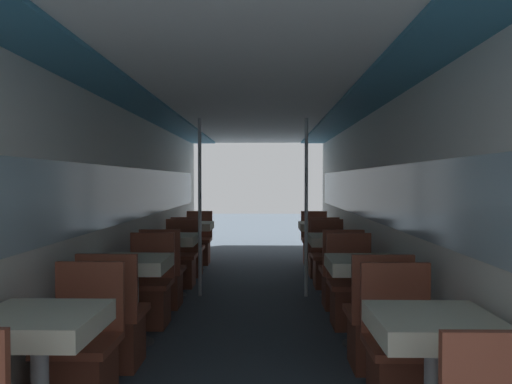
# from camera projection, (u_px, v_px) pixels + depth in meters

# --- Properties ---
(wall_left) EXTENTS (0.05, 10.38, 2.21)m
(wall_left) POSITION_uv_depth(u_px,v_px,m) (123.00, 209.00, 5.42)
(wall_left) COLOR silver
(wall_left) RESTS_ON ground_plane
(wall_right) EXTENTS (0.05, 10.38, 2.21)m
(wall_right) POSITION_uv_depth(u_px,v_px,m) (380.00, 209.00, 5.37)
(wall_right) COLOR silver
(wall_right) RESTS_ON ground_plane
(ceiling_panel) EXTENTS (2.78, 10.38, 0.07)m
(ceiling_panel) POSITION_uv_depth(u_px,v_px,m) (251.00, 105.00, 5.37)
(ceiling_panel) COLOR white
(ceiling_panel) RESTS_ON wall_left
(dining_table_left_0) EXTENTS (0.61, 0.61, 0.76)m
(dining_table_left_0) POSITION_uv_depth(u_px,v_px,m) (39.00, 334.00, 2.56)
(dining_table_left_0) COLOR #4C4C51
(dining_table_left_0) RESTS_ON ground_plane
(chair_left_far_0) EXTENTS (0.45, 0.45, 0.90)m
(chair_left_far_0) POSITION_uv_depth(u_px,v_px,m) (80.00, 366.00, 3.13)
(chair_left_far_0) COLOR brown
(chair_left_far_0) RESTS_ON ground_plane
(dining_table_left_1) EXTENTS (0.61, 0.61, 0.76)m
(dining_table_left_1) POSITION_uv_depth(u_px,v_px,m) (133.00, 270.00, 4.39)
(dining_table_left_1) COLOR #4C4C51
(dining_table_left_1) RESTS_ON ground_plane
(chair_left_near_1) EXTENTS (0.45, 0.45, 0.90)m
(chair_left_near_1) POSITION_uv_depth(u_px,v_px,m) (115.00, 331.00, 3.84)
(chair_left_near_1) COLOR brown
(chair_left_near_1) RESTS_ON ground_plane
(chair_left_far_1) EXTENTS (0.45, 0.45, 0.90)m
(chair_left_far_1) POSITION_uv_depth(u_px,v_px,m) (149.00, 297.00, 4.96)
(chair_left_far_1) COLOR brown
(chair_left_far_1) RESTS_ON ground_plane
(dining_table_left_2) EXTENTS (0.61, 0.61, 0.76)m
(dining_table_left_2) POSITION_uv_depth(u_px,v_px,m) (172.00, 244.00, 6.22)
(dining_table_left_2) COLOR #4C4C51
(dining_table_left_2) RESTS_ON ground_plane
(chair_left_near_2) EXTENTS (0.45, 0.45, 0.90)m
(chair_left_near_2) POSITION_uv_depth(u_px,v_px,m) (163.00, 283.00, 5.67)
(chair_left_near_2) COLOR brown
(chair_left_near_2) RESTS_ON ground_plane
(chair_left_far_2) EXTENTS (0.45, 0.45, 0.90)m
(chair_left_far_2) POSITION_uv_depth(u_px,v_px,m) (180.00, 266.00, 6.79)
(chair_left_far_2) COLOR brown
(chair_left_far_2) RESTS_ON ground_plane
(support_pole_left_2) EXTENTS (0.04, 0.04, 2.21)m
(support_pole_left_2) POSITION_uv_depth(u_px,v_px,m) (200.00, 207.00, 6.20)
(support_pole_left_2) COLOR silver
(support_pole_left_2) RESTS_ON ground_plane
(dining_table_left_3) EXTENTS (0.61, 0.61, 0.76)m
(dining_table_left_3) POSITION_uv_depth(u_px,v_px,m) (193.00, 229.00, 8.05)
(dining_table_left_3) COLOR #4C4C51
(dining_table_left_3) RESTS_ON ground_plane
(chair_left_near_3) EXTENTS (0.45, 0.45, 0.90)m
(chair_left_near_3) POSITION_uv_depth(u_px,v_px,m) (188.00, 258.00, 7.50)
(chair_left_near_3) COLOR brown
(chair_left_near_3) RESTS_ON ground_plane
(chair_left_far_3) EXTENTS (0.45, 0.45, 0.90)m
(chair_left_far_3) POSITION_uv_depth(u_px,v_px,m) (198.00, 248.00, 8.62)
(chair_left_far_3) COLOR brown
(chair_left_far_3) RESTS_ON ground_plane
(dining_table_right_0) EXTENTS (0.61, 0.61, 0.76)m
(dining_table_right_0) POSITION_uv_depth(u_px,v_px,m) (433.00, 336.00, 2.53)
(dining_table_right_0) COLOR #4C4C51
(dining_table_right_0) RESTS_ON ground_plane
(chair_right_far_0) EXTENTS (0.45, 0.45, 0.90)m
(chair_right_far_0) POSITION_uv_depth(u_px,v_px,m) (402.00, 368.00, 3.09)
(chair_right_far_0) COLOR brown
(chair_right_far_0) RESTS_ON ground_plane
(dining_table_right_1) EXTENTS (0.61, 0.61, 0.76)m
(dining_table_right_1) POSITION_uv_depth(u_px,v_px,m) (363.00, 271.00, 4.35)
(dining_table_right_1) COLOR #4C4C51
(dining_table_right_1) RESTS_ON ground_plane
(chair_right_near_1) EXTENTS (0.45, 0.45, 0.90)m
(chair_right_near_1) POSITION_uv_depth(u_px,v_px,m) (377.00, 333.00, 3.80)
(chair_right_near_1) COLOR brown
(chair_right_near_1) RESTS_ON ground_plane
(chair_right_far_1) EXTENTS (0.45, 0.45, 0.90)m
(chair_right_far_1) POSITION_uv_depth(u_px,v_px,m) (352.00, 298.00, 4.92)
(chair_right_far_1) COLOR brown
(chair_right_far_1) RESTS_ON ground_plane
(dining_table_right_2) EXTENTS (0.61, 0.61, 0.76)m
(dining_table_right_2) POSITION_uv_depth(u_px,v_px,m) (334.00, 244.00, 6.18)
(dining_table_right_2) COLOR #4C4C51
(dining_table_right_2) RESTS_ON ground_plane
(chair_right_near_2) EXTENTS (0.45, 0.45, 0.90)m
(chair_right_near_2) POSITION_uv_depth(u_px,v_px,m) (341.00, 283.00, 5.63)
(chair_right_near_2) COLOR brown
(chair_right_near_2) RESTS_ON ground_plane
(chair_right_far_2) EXTENTS (0.45, 0.45, 0.90)m
(chair_right_far_2) POSITION_uv_depth(u_px,v_px,m) (328.00, 266.00, 6.75)
(chair_right_far_2) COLOR brown
(chair_right_far_2) RESTS_ON ground_plane
(support_pole_right_2) EXTENTS (0.04, 0.04, 2.21)m
(support_pole_right_2) POSITION_uv_depth(u_px,v_px,m) (306.00, 208.00, 6.18)
(support_pole_right_2) COLOR silver
(support_pole_right_2) RESTS_ON ground_plane
(dining_table_right_3) EXTENTS (0.61, 0.61, 0.76)m
(dining_table_right_3) POSITION_uv_depth(u_px,v_px,m) (318.00, 230.00, 8.01)
(dining_table_right_3) COLOR #4C4C51
(dining_table_right_3) RESTS_ON ground_plane
(chair_right_near_3) EXTENTS (0.45, 0.45, 0.90)m
(chair_right_near_3) POSITION_uv_depth(u_px,v_px,m) (322.00, 258.00, 7.46)
(chair_right_near_3) COLOR brown
(chair_right_near_3) RESTS_ON ground_plane
(chair_right_far_3) EXTENTS (0.45, 0.45, 0.90)m
(chair_right_far_3) POSITION_uv_depth(u_px,v_px,m) (315.00, 248.00, 8.58)
(chair_right_far_3) COLOR brown
(chair_right_far_3) RESTS_ON ground_plane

